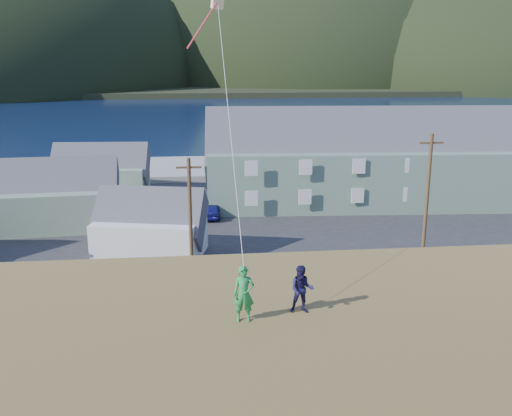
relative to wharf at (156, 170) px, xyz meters
The scene contains 15 objects.
ground 40.45m from the wharf, 81.47° to the right, with size 900.00×900.00×0.00m, color #0A1638.
grass_strip 42.43m from the wharf, 81.87° to the right, with size 110.00×8.00×0.10m, color #4C3D19.
waterfront_lot 23.77m from the wharf, 75.38° to the right, with size 72.00×36.00×0.12m, color #28282B.
wharf is the anchor object (origin of this frame).
far_shore 290.06m from the wharf, 88.81° to the left, with size 900.00×320.00×2.00m, color black.
far_hills 242.97m from the wharf, 80.14° to the left, with size 760.00×265.00×143.00m.
lodge 29.95m from the wharf, 38.56° to the right, with size 34.48×11.61×11.94m.
shed_palegreen_near 24.72m from the wharf, 106.14° to the right, with size 10.60×7.08×7.44m.
shed_white 32.64m from the wharf, 86.97° to the right, with size 9.03×6.96×6.43m.
shed_palegreen_far 12.80m from the wharf, 113.84° to the right, with size 10.57×6.43×6.88m.
utility_poles 39.02m from the wharf, 82.82° to the right, with size 34.45×0.24×9.82m.
parked_cars 20.36m from the wharf, 103.85° to the right, with size 21.93×12.93×1.57m.
kite_flyer_green 59.26m from the wharf, 83.59° to the right, with size 0.62×0.41×1.71m, color #24863C.
kite_flyer_navy 59.08m from the wharf, 81.79° to the right, with size 0.73×0.57×1.50m, color #18153B.
kite_rig 53.35m from the wharf, 83.01° to the right, with size 0.91×4.42×11.48m.
Camera 1 is at (-0.70, -33.82, 14.82)m, focal length 40.00 mm.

